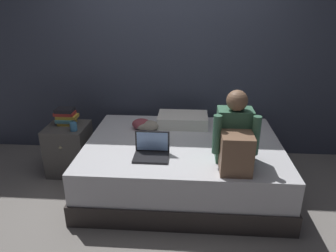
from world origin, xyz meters
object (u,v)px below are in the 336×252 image
laptop (152,151)px  pillow (183,120)px  person_sitting (235,138)px  mug (74,127)px  bed (183,164)px  nightstand (69,149)px  clothes_pile (145,125)px  book_stack (66,116)px

laptop → pillow: laptop is taller
person_sitting → mug: 1.71m
bed → pillow: 0.56m
person_sitting → mug: (-1.62, 0.53, -0.16)m
nightstand → mug: size_ratio=6.21×
person_sitting → nightstand: bearing=159.5°
mug → clothes_pile: mug is taller
book_stack → clothes_pile: bearing=0.8°
pillow → laptop: bearing=-108.6°
person_sitting → book_stack: size_ratio=2.69×
laptop → book_stack: bearing=149.1°
bed → person_sitting: (0.45, -0.43, 0.51)m
pillow → person_sitting: bearing=-62.1°
laptop → clothes_pile: bearing=103.8°
bed → mug: 1.23m
book_stack → mug: book_stack is taller
bed → book_stack: 1.40m
laptop → bed: bearing=49.7°
bed → pillow: bearing=92.4°
clothes_pile → pillow: bearing=20.2°
book_stack → clothes_pile: 0.88m
book_stack → clothes_pile: (0.88, 0.01, -0.08)m
pillow → book_stack: 1.31m
clothes_pile → person_sitting: bearing=-39.4°
nightstand → pillow: bearing=10.0°
mug → nightstand: bearing=137.3°
book_stack → mug: bearing=-50.9°
bed → person_sitting: size_ratio=3.05×
clothes_pile → mug: bearing=-165.3°
bed → mug: mug is taller
nightstand → clothes_pile: size_ratio=1.87×
nightstand → person_sitting: person_sitting is taller
bed → laptop: (-0.28, -0.33, 0.32)m
pillow → mug: size_ratio=6.22×
bed → nightstand: 1.32m
mug → pillow: bearing=16.7°
nightstand → person_sitting: (1.75, -0.65, 0.49)m
book_stack → mug: size_ratio=2.71×
nightstand → book_stack: 0.38m
person_sitting → clothes_pile: bearing=140.6°
pillow → book_stack: bearing=-172.7°
mug → clothes_pile: (0.73, 0.19, -0.03)m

